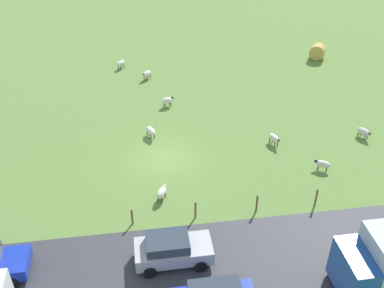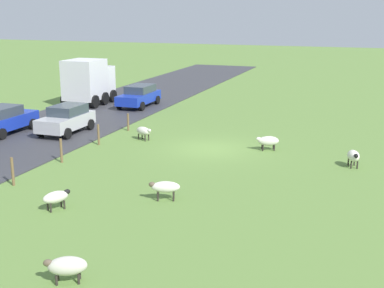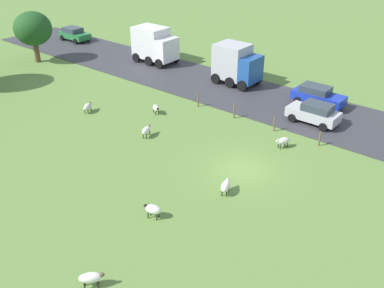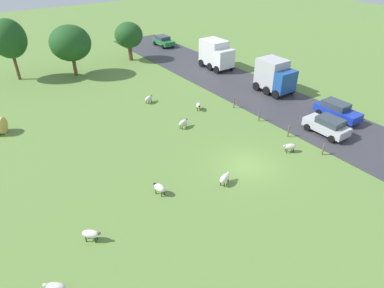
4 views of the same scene
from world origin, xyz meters
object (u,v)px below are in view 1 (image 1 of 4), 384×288
Objects in this scene: sheep_2 at (167,100)px; sheep_6 at (323,164)px; sheep_0 at (162,193)px; sheep_4 at (147,74)px; hay_bale_0 at (318,52)px; sheep_5 at (274,138)px; sheep_1 at (364,132)px; sheep_3 at (121,63)px; sheep_7 at (151,131)px; car_3 at (172,249)px.

sheep_2 is 0.99× the size of sheep_6.
sheep_0 is at bearing -82.63° from sheep_6.
hay_bale_0 reaches higher than sheep_4.
hay_bale_0 reaches higher than sheep_5.
sheep_1 is at bearing 107.17° from sheep_0.
sheep_3 is (-19.32, -2.13, 0.01)m from sheep_0.
sheep_7 is 0.32× the size of car_3.
sheep_0 is at bearing 6.28° from sheep_3.
hay_bale_0 is 29.19m from car_3.
sheep_0 is 15.81m from sheep_1.
hay_bale_0 is at bearing 159.79° from sheep_6.
car_3 is at bearing 5.27° from sheep_3.
sheep_1 is 14.30m from hay_bale_0.
sheep_2 is 17.31m from hay_bale_0.
sheep_5 is at bearing -146.44° from sheep_6.
hay_bale_0 is (-2.18, 16.94, 0.20)m from sheep_4.
sheep_5 is 8.88m from sheep_7.
sheep_4 is (2.68, 2.28, 0.02)m from sheep_3.
sheep_4 is 9.65m from sheep_7.
sheep_0 is at bearing 1.39° from sheep_7.
sheep_3 is at bearing -155.65° from sheep_2.
sheep_2 is 4.64m from sheep_7.
sheep_3 is 22.04m from sheep_6.
sheep_0 is at bearing -60.52° from sheep_5.
sheep_4 is 0.98× the size of sheep_6.
sheep_4 is 0.73× the size of hay_bale_0.
sheep_1 is 0.97× the size of sheep_5.
sheep_4 reaches higher than sheep_1.
sheep_7 is at bearing 9.03° from sheep_3.
hay_bale_0 is at bearing 137.76° from sheep_0.
sheep_1 is 1.12× the size of sheep_4.
sheep_6 is at bearing 120.76° from car_3.
hay_bale_0 is (-7.48, 15.61, 0.20)m from sheep_2.
car_3 is (23.74, -16.99, 0.16)m from hay_bale_0.
hay_bale_0 is (-17.45, 6.42, 0.26)m from sheep_6.
sheep_5 reaches higher than sheep_3.
sheep_3 is at bearing -173.72° from sheep_0.
sheep_2 is 5.47m from sheep_4.
sheep_0 is 0.94× the size of sheep_5.
sheep_1 is 1.13× the size of sheep_3.
hay_bale_0 reaches higher than sheep_0.
sheep_1 is 17.80m from car_3.
sheep_5 is (14.56, 10.55, 0.01)m from sheep_3.
hay_bale_0 is at bearing 148.35° from sheep_5.
sheep_6 is 0.89× the size of sheep_7.
sheep_4 is at bearing -165.90° from sheep_2.
sheep_7 is at bearing -178.61° from sheep_0.
sheep_2 is at bearing -137.32° from sheep_6.
sheep_5 is (6.58, 6.94, -0.01)m from sheep_2.
sheep_0 is 0.95× the size of sheep_7.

